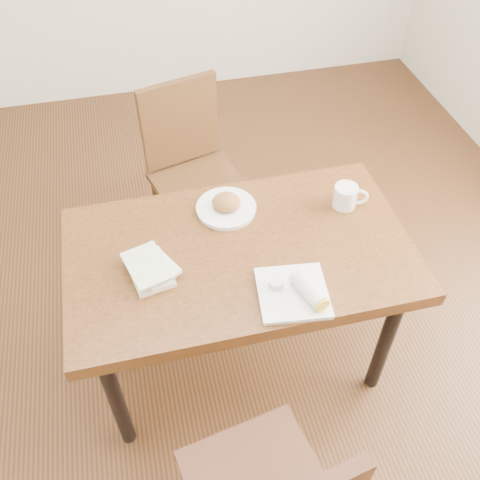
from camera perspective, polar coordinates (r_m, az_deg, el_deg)
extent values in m
cube|color=#472814|center=(2.63, 0.00, -12.18)|extent=(4.00, 5.00, 0.01)
cube|color=#5F3316|center=(2.04, 0.00, -1.54)|extent=(1.31, 0.76, 0.06)
cylinder|color=black|center=(2.18, -13.11, -16.13)|extent=(0.06, 0.06, 0.69)
cylinder|color=black|center=(2.33, 15.28, -10.30)|extent=(0.06, 0.06, 0.69)
cylinder|color=black|center=(2.50, -14.08, -4.81)|extent=(0.06, 0.06, 0.69)
cylinder|color=black|center=(2.63, 10.38, -0.46)|extent=(0.06, 0.06, 0.69)
cylinder|color=#432013|center=(2.18, 4.24, -21.03)|extent=(0.04, 0.04, 0.45)
cylinder|color=#462C14|center=(3.06, -2.52, 5.38)|extent=(0.04, 0.04, 0.45)
cylinder|color=#462C14|center=(2.97, -8.74, 3.14)|extent=(0.04, 0.04, 0.45)
cylinder|color=#462C14|center=(2.83, 0.77, 1.18)|extent=(0.04, 0.04, 0.45)
cylinder|color=#462C14|center=(2.73, -5.85, -1.41)|extent=(0.04, 0.04, 0.45)
cube|color=#462C14|center=(2.72, -4.36, 5.88)|extent=(0.52, 0.52, 0.04)
cube|color=#462C14|center=(2.71, -6.45, 12.34)|extent=(0.40, 0.14, 0.45)
cylinder|color=white|center=(2.16, -1.48, 3.31)|extent=(0.24, 0.24, 0.02)
cylinder|color=white|center=(2.16, -1.48, 3.52)|extent=(0.24, 0.24, 0.01)
ellipsoid|color=#B27538|center=(2.14, -1.50, 4.07)|extent=(0.14, 0.14, 0.06)
cylinder|color=white|center=(2.20, 11.16, 4.60)|extent=(0.10, 0.10, 0.10)
torus|color=white|center=(2.21, 12.58, 4.49)|extent=(0.08, 0.04, 0.08)
cylinder|color=tan|center=(2.17, 11.32, 5.45)|extent=(0.09, 0.09, 0.01)
cylinder|color=#F2E5CC|center=(2.17, 11.33, 5.51)|extent=(0.06, 0.06, 0.00)
cube|color=white|center=(1.88, 5.63, -5.72)|extent=(0.26, 0.26, 0.01)
cube|color=white|center=(1.87, 5.65, -5.53)|extent=(0.27, 0.27, 0.01)
cylinder|color=white|center=(1.85, 7.34, -5.22)|extent=(0.10, 0.16, 0.06)
cylinder|color=yellow|center=(1.81, 8.71, -6.79)|extent=(0.06, 0.04, 0.05)
cylinder|color=silver|center=(1.87, 3.88, -4.65)|extent=(0.05, 0.05, 0.03)
cylinder|color=red|center=(1.86, 3.90, -4.44)|extent=(0.04, 0.04, 0.01)
cube|color=white|center=(1.96, -9.61, -3.31)|extent=(0.17, 0.22, 0.02)
cube|color=silver|center=(1.95, -9.40, -2.70)|extent=(0.21, 0.23, 0.02)
cube|color=#9EBA7C|center=(1.93, -9.87, -2.74)|extent=(0.18, 0.22, 0.01)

